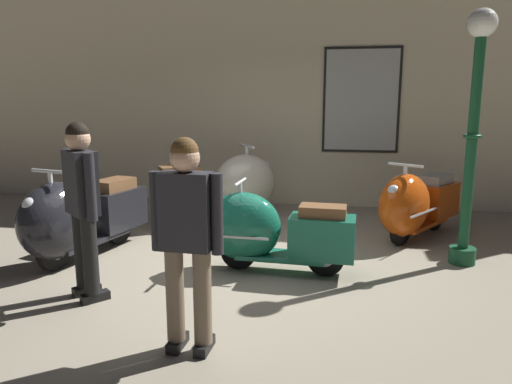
# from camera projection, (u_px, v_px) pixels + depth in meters

# --- Properties ---
(ground_plane) EXTENTS (60.00, 60.00, 0.00)m
(ground_plane) POSITION_uv_depth(u_px,v_px,m) (245.00, 267.00, 5.13)
(ground_plane) COLOR gray
(showroom_back_wall) EXTENTS (18.00, 0.63, 3.66)m
(showroom_back_wall) POSITION_uv_depth(u_px,v_px,m) (294.00, 96.00, 7.92)
(showroom_back_wall) COLOR beige
(showroom_back_wall) RESTS_ON ground
(scooter_0) EXTENTS (0.88, 1.82, 1.07)m
(scooter_0) POSITION_uv_depth(u_px,v_px,m) (76.00, 218.00, 5.27)
(scooter_0) COLOR black
(scooter_0) RESTS_ON ground
(scooter_1) EXTENTS (1.83, 1.43, 1.12)m
(scooter_1) POSITION_uv_depth(u_px,v_px,m) (226.00, 187.00, 6.95)
(scooter_1) COLOR black
(scooter_1) RESTS_ON ground
(scooter_2) EXTENTS (1.58, 0.54, 0.95)m
(scooter_2) POSITION_uv_depth(u_px,v_px,m) (267.00, 231.00, 4.95)
(scooter_2) COLOR black
(scooter_2) RESTS_ON ground
(scooter_3) EXTENTS (1.32, 1.63, 1.01)m
(scooter_3) POSITION_uv_depth(u_px,v_px,m) (414.00, 204.00, 6.06)
(scooter_3) COLOR black
(scooter_3) RESTS_ON ground
(lamppost) EXTENTS (0.29, 0.29, 2.67)m
(lamppost) POSITION_uv_depth(u_px,v_px,m) (473.00, 126.00, 4.97)
(lamppost) COLOR #144728
(lamppost) RESTS_ON ground
(visitor_0) EXTENTS (0.52, 0.25, 1.54)m
(visitor_0) POSITION_uv_depth(u_px,v_px,m) (187.00, 231.00, 3.27)
(visitor_0) COLOR black
(visitor_0) RESTS_ON ground
(visitor_1) EXTENTS (0.43, 0.40, 1.59)m
(visitor_1) POSITION_uv_depth(u_px,v_px,m) (82.00, 199.00, 4.16)
(visitor_1) COLOR black
(visitor_1) RESTS_ON ground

